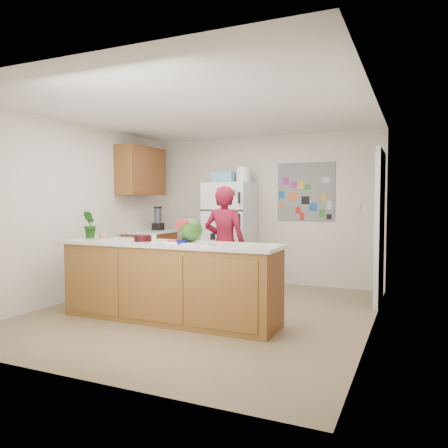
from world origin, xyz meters
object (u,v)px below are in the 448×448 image
at_px(refrigerator, 230,234).
at_px(watermelon, 190,230).
at_px(cherry_bowl, 143,238).
at_px(person, 225,244).

height_order(refrigerator, watermelon, refrigerator).
bearing_deg(refrigerator, watermelon, -77.46).
xyz_separation_m(watermelon, cherry_bowl, (-0.62, -0.05, -0.11)).
relative_size(person, watermelon, 5.98).
distance_m(person, cherry_bowl, 1.30).
bearing_deg(cherry_bowl, person, 64.78).
bearing_deg(watermelon, refrigerator, 102.54).
bearing_deg(cherry_bowl, watermelon, 4.30).
xyz_separation_m(refrigerator, person, (0.46, -1.24, -0.05)).
bearing_deg(refrigerator, cherry_bowl, -92.20).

